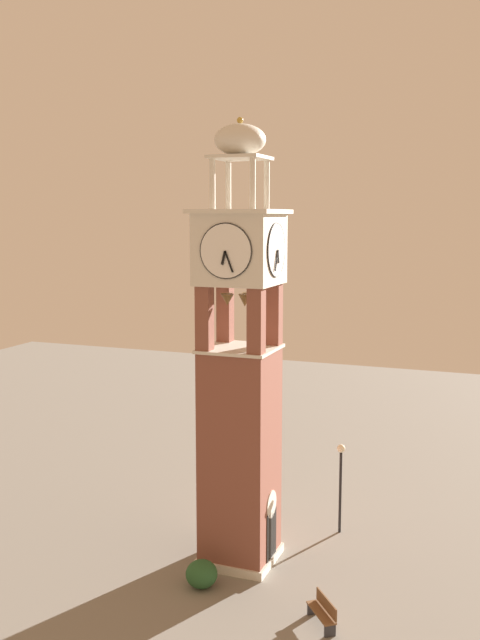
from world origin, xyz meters
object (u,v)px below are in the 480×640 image
park_bench (323,611)px  lamp_post (341,472)px  clock_tower (240,384)px  trash_bin (268,496)px

park_bench → lamp_post: lamp_post is taller
clock_tower → lamp_post: clock_tower is taller
park_bench → trash_bin: bearing=28.9°
lamp_post → trash_bin: bearing=65.0°
clock_tower → lamp_post: (4.01, -3.16, -4.52)m
clock_tower → park_bench: clock_tower is taller
clock_tower → park_bench: size_ratio=11.42×
lamp_post → trash_bin: (1.84, 3.95, -2.36)m
clock_tower → trash_bin: size_ratio=21.81×
clock_tower → lamp_post: 6.82m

